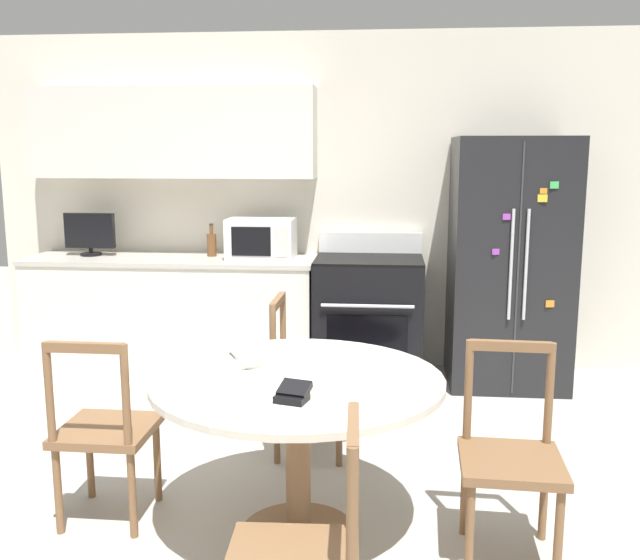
{
  "coord_description": "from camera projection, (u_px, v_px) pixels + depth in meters",
  "views": [
    {
      "loc": [
        0.54,
        -2.99,
        1.71
      ],
      "look_at": [
        0.15,
        1.15,
        0.95
      ],
      "focal_mm": 40.0,
      "sensor_mm": 36.0,
      "label": 1
    }
  ],
  "objects": [
    {
      "name": "dining_chair_left",
      "position": [
        105.0,
        431.0,
        3.28
      ],
      "size": [
        0.42,
        0.42,
        0.9
      ],
      "rotation": [
        0.0,
        0.0,
        6.28
      ],
      "color": "brown",
      "rests_on": "ground_plane"
    },
    {
      "name": "dining_chair_right",
      "position": [
        510.0,
        459.0,
        2.99
      ],
      "size": [
        0.44,
        0.44,
        0.9
      ],
      "rotation": [
        0.0,
        0.0,
        3.1
      ],
      "color": "brown",
      "rests_on": "ground_plane"
    },
    {
      "name": "candle_glass",
      "position": [
        292.0,
        369.0,
        3.06
      ],
      "size": [
        0.08,
        0.08,
        0.09
      ],
      "color": "silver",
      "rests_on": "dining_table"
    },
    {
      "name": "mail_stack",
      "position": [
        259.0,
        357.0,
        3.34
      ],
      "size": [
        0.33,
        0.37,
        0.02
      ],
      "color": "white",
      "rests_on": "dining_table"
    },
    {
      "name": "ground_plane",
      "position": [
        265.0,
        526.0,
        3.29
      ],
      "size": [
        14.0,
        14.0,
        0.0
      ],
      "primitive_type": "plane",
      "color": "#B2ADA3"
    },
    {
      "name": "countertop_tv",
      "position": [
        90.0,
        233.0,
        5.53
      ],
      "size": [
        0.39,
        0.16,
        0.33
      ],
      "color": "black",
      "rests_on": "kitchen_counter"
    },
    {
      "name": "dining_chair_far",
      "position": [
        306.0,
        379.0,
        4.03
      ],
      "size": [
        0.43,
        0.43,
        0.9
      ],
      "rotation": [
        0.0,
        0.0,
        4.7
      ],
      "color": "brown",
      "rests_on": "ground_plane"
    },
    {
      "name": "refrigerator",
      "position": [
        509.0,
        263.0,
        5.18
      ],
      "size": [
        0.83,
        0.73,
        1.8
      ],
      "color": "black",
      "rests_on": "ground_plane"
    },
    {
      "name": "back_wall",
      "position": [
        280.0,
        184.0,
        5.59
      ],
      "size": [
        5.2,
        0.44,
        2.6
      ],
      "color": "silver",
      "rests_on": "ground_plane"
    },
    {
      "name": "dining_table",
      "position": [
        298.0,
        406.0,
        3.1
      ],
      "size": [
        1.27,
        1.27,
        0.74
      ],
      "color": "beige",
      "rests_on": "ground_plane"
    },
    {
      "name": "oven_range",
      "position": [
        368.0,
        317.0,
        5.38
      ],
      "size": [
        0.8,
        0.68,
        1.08
      ],
      "color": "black",
      "rests_on": "ground_plane"
    },
    {
      "name": "wallet",
      "position": [
        293.0,
        394.0,
        2.78
      ],
      "size": [
        0.15,
        0.15,
        0.07
      ],
      "color": "black",
      "rests_on": "dining_table"
    },
    {
      "name": "microwave",
      "position": [
        261.0,
        239.0,
        5.38
      ],
      "size": [
        0.5,
        0.37,
        0.3
      ],
      "color": "white",
      "rests_on": "kitchen_counter"
    },
    {
      "name": "counter_bottle",
      "position": [
        212.0,
        244.0,
        5.51
      ],
      "size": [
        0.07,
        0.07,
        0.25
      ],
      "color": "brown",
      "rests_on": "kitchen_counter"
    },
    {
      "name": "kitchen_counter",
      "position": [
        174.0,
        314.0,
        5.55
      ],
      "size": [
        2.22,
        0.64,
        0.9
      ],
      "color": "silver",
      "rests_on": "ground_plane"
    }
  ]
}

